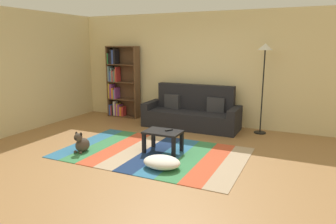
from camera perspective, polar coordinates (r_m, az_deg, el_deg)
The scene contains 11 objects.
ground_plane at distance 5.70m, azimuth -2.46°, elevation -7.58°, with size 14.00×14.00×0.00m, color #9E7042.
back_wall at distance 7.74m, azimuth 6.22°, elevation 7.84°, with size 6.80×0.10×2.70m, color beige.
left_wall at distance 8.08m, azimuth -22.07°, elevation 7.20°, with size 0.10×5.50×2.70m, color beige.
rug at distance 5.73m, azimuth -2.83°, elevation -7.45°, with size 3.30×2.04×0.01m.
couch at distance 7.41m, azimuth 4.38°, elevation -0.25°, with size 2.26×0.80×1.00m.
bookshelf at distance 8.56m, azimuth -8.84°, elevation 5.11°, with size 0.90×0.28×1.90m.
coffee_table at distance 5.66m, azimuth -0.93°, elevation -4.31°, with size 0.67×0.45×0.39m.
pouf at distance 5.00m, azimuth -1.15°, elevation -9.18°, with size 0.61×0.46×0.19m, color white.
dog at distance 5.93m, azimuth -15.53°, elevation -5.62°, with size 0.22×0.35×0.40m.
standing_lamp at distance 7.01m, azimuth 17.28°, elevation 9.28°, with size 0.32×0.32×1.96m.
tv_remote at distance 5.67m, azimuth 0.14°, elevation -3.33°, with size 0.04×0.15×0.02m, color black.
Camera 1 is at (2.48, -4.76, 1.93)m, focal length 33.27 mm.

